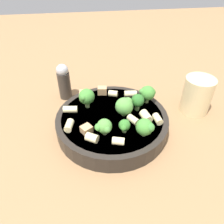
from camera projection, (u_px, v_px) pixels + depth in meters
ground_plane at (112, 129)px, 0.48m from camera, size 2.00×2.00×0.00m
pasta_bowl at (112, 121)px, 0.46m from camera, size 0.23×0.23×0.04m
broccoli_floret_0 at (125, 125)px, 0.41m from camera, size 0.02×0.02×0.03m
broccoli_floret_1 at (104, 127)px, 0.40m from camera, size 0.03×0.03×0.03m
broccoli_floret_2 at (87, 97)px, 0.46m from camera, size 0.03×0.03×0.04m
broccoli_floret_3 at (125, 107)px, 0.44m from camera, size 0.04×0.04×0.04m
broccoli_floret_4 at (138, 100)px, 0.46m from camera, size 0.03×0.03×0.04m
broccoli_floret_5 at (145, 127)px, 0.40m from camera, size 0.03×0.03×0.04m
broccoli_floret_6 at (148, 93)px, 0.48m from camera, size 0.04×0.03×0.04m
rigatoni_0 at (118, 141)px, 0.39m from camera, size 0.02×0.02×0.01m
rigatoni_1 at (133, 120)px, 0.43m from camera, size 0.02×0.03×0.01m
rigatoni_2 at (70, 109)px, 0.46m from camera, size 0.03×0.02×0.01m
rigatoni_3 at (113, 94)px, 0.51m from camera, size 0.02×0.02×0.01m
rigatoni_4 at (69, 126)px, 0.42m from camera, size 0.02×0.03×0.01m
rigatoni_5 at (130, 94)px, 0.51m from camera, size 0.03×0.02×0.01m
rigatoni_6 at (158, 119)px, 0.44m from camera, size 0.02×0.03×0.01m
rigatoni_7 at (92, 138)px, 0.39m from camera, size 0.03×0.03×0.02m
rigatoni_8 at (146, 117)px, 0.44m from camera, size 0.02×0.03×0.02m
chicken_chunk_0 at (102, 91)px, 0.52m from camera, size 0.02×0.02×0.02m
chicken_chunk_1 at (87, 129)px, 0.41m from camera, size 0.03×0.03×0.01m
chicken_chunk_2 at (84, 95)px, 0.50m from camera, size 0.02×0.02×0.02m
drinking_glass at (196, 97)px, 0.51m from camera, size 0.07×0.07×0.09m
pepper_shaker at (64, 81)px, 0.54m from camera, size 0.03×0.03×0.09m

